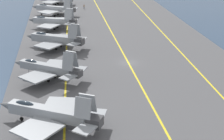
{
  "coord_description": "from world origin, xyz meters",
  "views": [
    {
      "loc": [
        -70.02,
        14.18,
        27.49
      ],
      "look_at": [
        -9.94,
        5.15,
        2.9
      ],
      "focal_mm": 55.0,
      "sensor_mm": 36.0,
      "label": 1
    }
  ],
  "objects_px": {
    "parked_jet_fourth": "(48,68)",
    "parked_jet_seventh": "(54,8)",
    "parked_jet_fifth": "(55,39)",
    "parked_jet_third": "(50,113)",
    "crew_brown_vest": "(84,6)",
    "parked_jet_sixth": "(53,21)"
  },
  "relations": [
    {
      "from": "parked_jet_seventh",
      "to": "crew_brown_vest",
      "type": "xyz_separation_m",
      "value": [
        9.68,
        -11.0,
        -1.6
      ]
    },
    {
      "from": "parked_jet_fifth",
      "to": "parked_jet_seventh",
      "type": "xyz_separation_m",
      "value": [
        36.03,
        0.5,
        0.12
      ]
    },
    {
      "from": "crew_brown_vest",
      "to": "parked_jet_third",
      "type": "bearing_deg",
      "value": 172.41
    },
    {
      "from": "parked_jet_fourth",
      "to": "parked_jet_fifth",
      "type": "height_order",
      "value": "parked_jet_fifth"
    },
    {
      "from": "crew_brown_vest",
      "to": "parked_jet_sixth",
      "type": "bearing_deg",
      "value": 157.51
    },
    {
      "from": "parked_jet_seventh",
      "to": "parked_jet_sixth",
      "type": "bearing_deg",
      "value": 179.46
    },
    {
      "from": "parked_jet_third",
      "to": "parked_jet_fourth",
      "type": "bearing_deg",
      "value": 2.24
    },
    {
      "from": "parked_jet_seventh",
      "to": "parked_jet_fifth",
      "type": "bearing_deg",
      "value": -179.2
    },
    {
      "from": "parked_jet_fourth",
      "to": "parked_jet_fifth",
      "type": "xyz_separation_m",
      "value": [
        19.49,
        -1.28,
        0.03
      ]
    },
    {
      "from": "parked_jet_fourth",
      "to": "parked_jet_seventh",
      "type": "height_order",
      "value": "parked_jet_fourth"
    },
    {
      "from": "parked_jet_fourth",
      "to": "parked_jet_seventh",
      "type": "distance_m",
      "value": 55.52
    },
    {
      "from": "parked_jet_third",
      "to": "crew_brown_vest",
      "type": "bearing_deg",
      "value": -7.59
    },
    {
      "from": "parked_jet_fifth",
      "to": "parked_jet_seventh",
      "type": "height_order",
      "value": "parked_jet_fifth"
    },
    {
      "from": "parked_jet_fourth",
      "to": "parked_jet_sixth",
      "type": "distance_m",
      "value": 38.24
    },
    {
      "from": "parked_jet_sixth",
      "to": "parked_jet_seventh",
      "type": "height_order",
      "value": "parked_jet_sixth"
    },
    {
      "from": "parked_jet_sixth",
      "to": "crew_brown_vest",
      "type": "xyz_separation_m",
      "value": [
        26.96,
        -11.16,
        -1.45
      ]
    },
    {
      "from": "parked_jet_fifth",
      "to": "crew_brown_vest",
      "type": "height_order",
      "value": "parked_jet_fifth"
    },
    {
      "from": "parked_jet_third",
      "to": "parked_jet_sixth",
      "type": "bearing_deg",
      "value": 0.08
    },
    {
      "from": "parked_jet_sixth",
      "to": "parked_jet_third",
      "type": "bearing_deg",
      "value": -179.92
    },
    {
      "from": "parked_jet_sixth",
      "to": "parked_jet_fourth",
      "type": "bearing_deg",
      "value": 179.07
    },
    {
      "from": "parked_jet_sixth",
      "to": "parked_jet_seventh",
      "type": "relative_size",
      "value": 0.93
    },
    {
      "from": "parked_jet_sixth",
      "to": "parked_jet_seventh",
      "type": "xyz_separation_m",
      "value": [
        17.28,
        -0.16,
        0.15
      ]
    }
  ]
}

